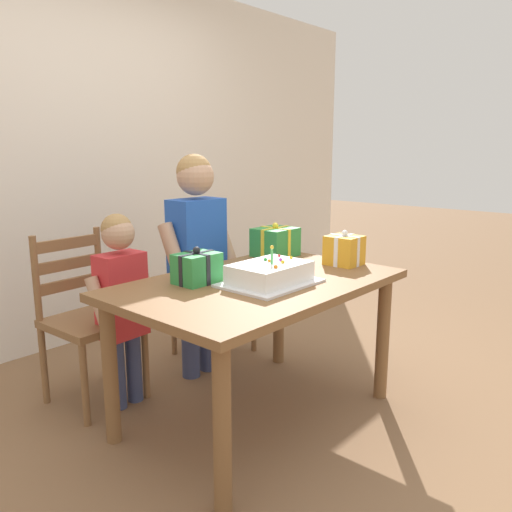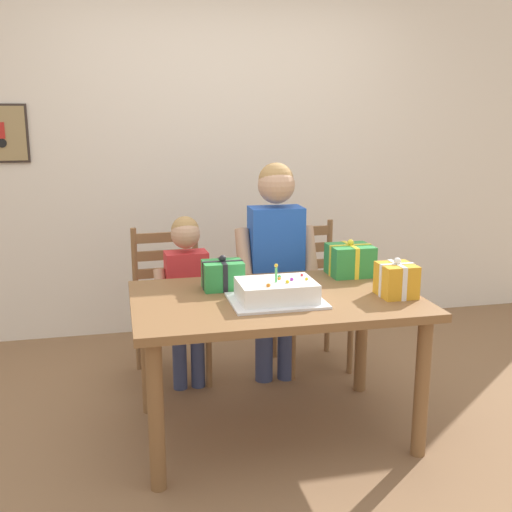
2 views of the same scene
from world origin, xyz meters
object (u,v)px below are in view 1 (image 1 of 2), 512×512
object	(u,v)px
dining_table	(258,300)
gift_box_beside_cake	(197,268)
chair_right	(209,285)
child_younger	(121,292)
birthday_cake	(270,274)
gift_box_corner_small	(344,250)
chair_left	(87,317)
gift_box_red_large	(275,242)
child_older	(197,244)

from	to	relation	value
dining_table	gift_box_beside_cake	xyz separation A→B (m)	(-0.23, 0.19, 0.17)
chair_right	child_younger	world-z (taller)	child_younger
dining_table	birthday_cake	world-z (taller)	birthday_cake
birthday_cake	gift_box_corner_small	distance (m)	0.60
chair_left	child_younger	size ratio (longest dim) A/B	0.89
child_younger	gift_box_red_large	bearing A→B (deg)	-19.81
child_younger	birthday_cake	bearing A→B (deg)	-64.01
chair_right	child_younger	size ratio (longest dim) A/B	0.89
dining_table	child_older	bearing A→B (deg)	75.15
gift_box_beside_cake	chair_left	world-z (taller)	chair_left
gift_box_beside_cake	chair_left	distance (m)	0.75
child_younger	gift_box_beside_cake	bearing A→B (deg)	-72.40
birthday_cake	gift_box_red_large	xyz separation A→B (m)	(0.52, 0.40, 0.04)
gift_box_red_large	dining_table	bearing A→B (deg)	-148.76
gift_box_beside_cake	chair_left	bearing A→B (deg)	109.09
gift_box_beside_cake	chair_right	world-z (taller)	chair_right
gift_box_corner_small	chair_left	size ratio (longest dim) A/B	0.21
dining_table	child_older	size ratio (longest dim) A/B	1.05
gift_box_beside_cake	child_older	size ratio (longest dim) A/B	0.16
gift_box_red_large	gift_box_corner_small	bearing A→B (deg)	-80.73
dining_table	chair_left	world-z (taller)	chair_left
gift_box_corner_small	chair_right	bearing A→B (deg)	97.80
gift_box_corner_small	child_older	bearing A→B (deg)	118.91
dining_table	chair_right	xyz separation A→B (m)	(0.45, 0.83, -0.16)
gift_box_beside_cake	gift_box_corner_small	distance (m)	0.86
gift_box_beside_cake	gift_box_corner_small	bearing A→B (deg)	-21.27
dining_table	gift_box_red_large	world-z (taller)	gift_box_red_large
chair_left	child_older	distance (m)	0.73
gift_box_corner_small	child_younger	world-z (taller)	child_younger
gift_box_beside_cake	child_older	distance (m)	0.58
dining_table	gift_box_red_large	distance (m)	0.62
child_older	child_younger	bearing A→B (deg)	179.93
dining_table	child_younger	bearing A→B (deg)	120.51
chair_left	chair_right	bearing A→B (deg)	0.00
birthday_cake	gift_box_beside_cake	xyz separation A→B (m)	(-0.21, 0.28, 0.02)
gift_box_beside_cake	gift_box_corner_small	world-z (taller)	gift_box_corner_small
gift_box_red_large	chair_left	xyz separation A→B (m)	(-0.95, 0.52, -0.34)
gift_box_corner_small	chair_right	xyz separation A→B (m)	(-0.13, 0.95, -0.34)
gift_box_beside_cake	dining_table	bearing A→B (deg)	-39.35
birthday_cake	chair_left	world-z (taller)	chair_left
chair_left	gift_box_red_large	bearing A→B (deg)	-28.61
birthday_cake	gift_box_beside_cake	world-z (taller)	birthday_cake
gift_box_red_large	child_younger	world-z (taller)	child_younger
birthday_cake	chair_right	xyz separation A→B (m)	(0.46, 0.92, -0.31)
gift_box_beside_cake	chair_right	bearing A→B (deg)	43.57
gift_box_red_large	child_younger	distance (m)	0.94
gift_box_red_large	chair_left	world-z (taller)	gift_box_red_large
dining_table	birthday_cake	distance (m)	0.17
chair_left	chair_right	xyz separation A→B (m)	(0.89, 0.00, 0.00)
gift_box_beside_cake	child_younger	world-z (taller)	child_younger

